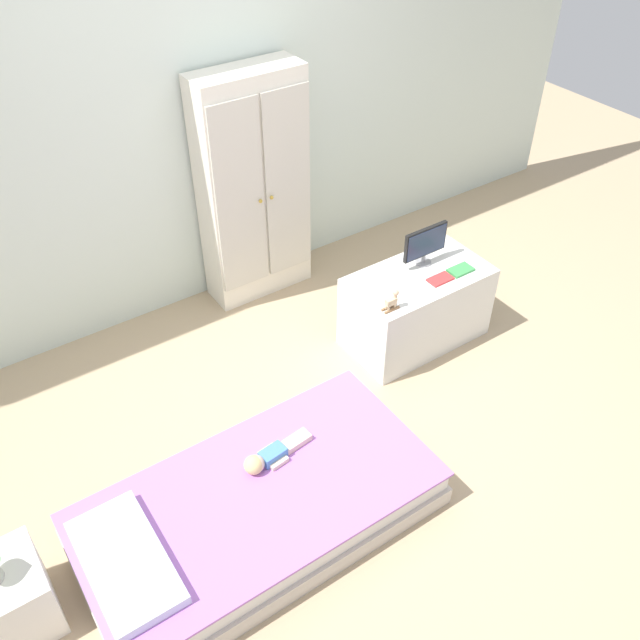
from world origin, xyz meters
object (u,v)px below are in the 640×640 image
at_px(doll, 266,458).
at_px(tv_monitor, 425,243).
at_px(wardrobe, 254,189).
at_px(book_red, 440,279).
at_px(tv_stand, 416,307).
at_px(rocking_horse_toy, 392,301).
at_px(book_green, 461,270).
at_px(nightstand, 6,601).
at_px(bed, 259,509).

bearing_deg(doll, tv_monitor, 21.66).
relative_size(wardrobe, book_red, 10.09).
bearing_deg(tv_stand, rocking_horse_toy, -155.18).
bearing_deg(book_red, book_green, 0.00).
distance_m(tv_stand, tv_monitor, 0.42).
xyz_separation_m(nightstand, tv_stand, (2.66, 0.48, 0.07)).
xyz_separation_m(rocking_horse_toy, book_green, (0.58, 0.05, -0.05)).
relative_size(bed, book_green, 11.14).
bearing_deg(book_green, bed, -163.02).
distance_m(wardrobe, rocking_horse_toy, 1.23).
bearing_deg(tv_stand, book_green, -25.32).
height_order(wardrobe, tv_monitor, wardrobe).
distance_m(book_red, book_green, 0.16).
bearing_deg(tv_monitor, tv_stand, -139.88).
xyz_separation_m(tv_monitor, book_red, (-0.03, -0.19, -0.14)).
height_order(bed, tv_stand, tv_stand).
xyz_separation_m(rocking_horse_toy, book_red, (0.41, 0.05, -0.05)).
bearing_deg(rocking_horse_toy, book_red, 7.07).
distance_m(tv_stand, book_red, 0.29).
bearing_deg(doll, book_red, 15.37).
bearing_deg(book_red, bed, -161.37).
bearing_deg(nightstand, doll, -1.55).
height_order(rocking_horse_toy, book_green, rocking_horse_toy).
xyz_separation_m(doll, wardrobe, (0.86, 1.55, 0.50)).
bearing_deg(rocking_horse_toy, doll, -161.53).
distance_m(wardrobe, book_red, 1.33).
height_order(rocking_horse_toy, book_red, rocking_horse_toy).
bearing_deg(book_green, book_red, 180.00).
distance_m(tv_monitor, book_green, 0.27).
bearing_deg(doll, book_green, 13.88).
distance_m(doll, nightstand, 1.26).
xyz_separation_m(bed, wardrobe, (0.99, 1.69, 0.66)).
height_order(bed, book_red, book_red).
bearing_deg(book_green, rocking_horse_toy, -174.94).
distance_m(tv_stand, rocking_horse_toy, 0.49).
relative_size(nightstand, tv_monitor, 1.15).
bearing_deg(nightstand, bed, -8.37).
bearing_deg(rocking_horse_toy, nightstand, -172.19).
bearing_deg(nightstand, tv_monitor, 11.48).
bearing_deg(bed, book_green, 16.98).
relative_size(doll, nightstand, 1.09).
height_order(doll, rocking_horse_toy, rocking_horse_toy).
bearing_deg(book_green, doll, -166.12).
bearing_deg(rocking_horse_toy, book_green, 5.06).
height_order(tv_monitor, rocking_horse_toy, tv_monitor).
bearing_deg(bed, rocking_horse_toy, 22.38).
distance_m(wardrobe, tv_monitor, 1.16).
height_order(doll, tv_monitor, tv_monitor).
distance_m(nightstand, tv_stand, 2.70).
bearing_deg(nightstand, tv_stand, 10.18).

